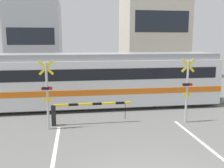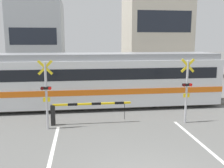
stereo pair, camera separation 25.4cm
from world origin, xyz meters
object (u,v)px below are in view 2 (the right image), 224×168
object	(u,v)px
crossing_signal_left	(46,92)
crossing_signal_right	(187,88)
crossing_barrier_near	(75,109)
pedestrian	(108,78)
crossing_barrier_far	(133,85)
commuter_train	(46,79)

from	to	relation	value
crossing_signal_left	crossing_signal_right	world-z (taller)	same
crossing_barrier_near	crossing_signal_right	bearing A→B (deg)	-4.97
crossing_barrier_near	pedestrian	world-z (taller)	pedestrian
crossing_signal_right	pedestrian	distance (m)	9.25
crossing_signal_left	pedestrian	xyz separation A→B (m)	(3.84, 8.77, -0.73)
crossing_signal_right	pedestrian	world-z (taller)	crossing_signal_right
pedestrian	crossing_barrier_near	bearing A→B (deg)	-107.33
crossing_barrier_near	crossing_signal_left	bearing A→B (deg)	-159.38
crossing_barrier_far	pedestrian	bearing A→B (deg)	124.66
commuter_train	pedestrian	distance (m)	6.67
crossing_signal_right	pedestrian	size ratio (longest dim) A/B	1.80
commuter_train	pedestrian	bearing A→B (deg)	49.03
crossing_barrier_far	crossing_signal_right	distance (m)	6.68
crossing_barrier_far	crossing_signal_right	xyz separation A→B (m)	(1.25, -6.49, 1.00)
crossing_signal_left	crossing_signal_right	distance (m)	6.68
commuter_train	crossing_barrier_far	xyz separation A→B (m)	(5.93, 2.72, -0.99)
crossing_barrier_near	crossing_barrier_far	world-z (taller)	same
commuter_train	crossing_barrier_far	distance (m)	6.60
commuter_train	crossing_barrier_near	bearing A→B (deg)	-61.86
crossing_barrier_far	pedestrian	size ratio (longest dim) A/B	2.19
pedestrian	crossing_signal_left	bearing A→B (deg)	-113.67
pedestrian	crossing_barrier_far	bearing A→B (deg)	-55.34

